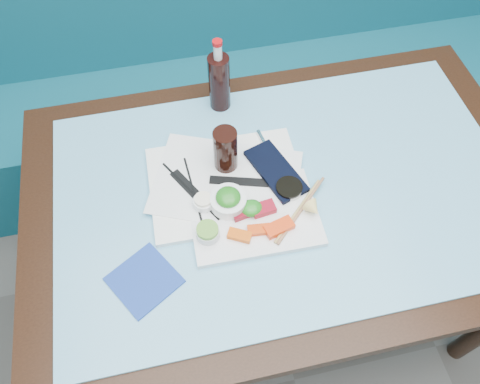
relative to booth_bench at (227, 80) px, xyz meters
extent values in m
cube|color=#105666|center=(0.00, -0.07, -0.15)|extent=(3.00, 0.55, 0.45)
cube|color=black|center=(0.00, -0.84, 0.36)|extent=(1.40, 0.90, 0.04)
cylinder|color=black|center=(-0.62, -0.47, -0.02)|extent=(0.06, 0.06, 0.71)
cylinder|color=black|center=(0.62, -0.47, -0.02)|extent=(0.06, 0.06, 0.71)
cube|color=#69B1D2|center=(0.00, -0.84, 0.38)|extent=(1.22, 0.76, 0.01)
cube|color=white|center=(-0.11, -0.91, 0.39)|extent=(0.33, 0.24, 0.02)
cube|color=#E55309|center=(-0.16, -0.96, 0.41)|extent=(0.06, 0.05, 0.01)
cube|color=#E03D08|center=(-0.11, -0.96, 0.41)|extent=(0.06, 0.03, 0.01)
cube|color=#EF3709|center=(-0.06, -0.96, 0.41)|extent=(0.08, 0.05, 0.02)
cube|color=maroon|center=(-0.14, -0.90, 0.41)|extent=(0.06, 0.04, 0.02)
cube|color=maroon|center=(-0.08, -0.90, 0.41)|extent=(0.06, 0.04, 0.02)
ellipsoid|color=#20791B|center=(-0.11, -0.90, 0.41)|extent=(0.06, 0.06, 0.03)
cylinder|color=silver|center=(-0.23, -0.94, 0.41)|extent=(0.07, 0.07, 0.02)
cylinder|color=#63A334|center=(-0.23, -0.94, 0.43)|extent=(0.07, 0.07, 0.01)
cylinder|color=white|center=(-0.23, -0.85, 0.41)|extent=(0.05, 0.05, 0.02)
cylinder|color=white|center=(-0.23, -0.85, 0.43)|extent=(0.05, 0.05, 0.01)
cylinder|color=white|center=(0.00, -0.86, 0.41)|extent=(0.09, 0.09, 0.01)
cylinder|color=black|center=(0.00, -0.86, 0.42)|extent=(0.08, 0.08, 0.01)
cone|color=#FFE078|center=(0.04, -0.94, 0.42)|extent=(0.05, 0.05, 0.04)
cube|color=black|center=(-0.12, -0.80, 0.40)|extent=(0.16, 0.07, 0.00)
cylinder|color=tan|center=(0.00, -0.92, 0.40)|extent=(0.17, 0.16, 0.01)
cylinder|color=#9D6B4A|center=(0.01, -0.92, 0.40)|extent=(0.18, 0.17, 0.01)
cube|color=white|center=(-0.15, -0.79, 0.39)|extent=(0.41, 0.31, 0.02)
cube|color=white|center=(-0.15, -0.79, 0.40)|extent=(0.45, 0.39, 0.00)
cylinder|color=white|center=(-0.16, -0.87, 0.42)|extent=(0.11, 0.11, 0.04)
ellipsoid|color=#21751B|center=(-0.16, -0.87, 0.44)|extent=(0.08, 0.08, 0.03)
cylinder|color=black|center=(-0.14, -0.74, 0.46)|extent=(0.07, 0.07, 0.13)
cube|color=black|center=(-0.02, -0.79, 0.41)|extent=(0.14, 0.21, 0.02)
cylinder|color=white|center=(-0.03, -0.69, 0.40)|extent=(0.02, 0.09, 0.01)
cylinder|color=black|center=(-0.25, -0.80, 0.40)|extent=(0.12, 0.21, 0.01)
cylinder|color=black|center=(-0.25, -0.80, 0.40)|extent=(0.02, 0.22, 0.01)
cube|color=black|center=(-0.25, -0.80, 0.40)|extent=(0.10, 0.15, 0.00)
cylinder|color=black|center=(-0.11, -0.50, 0.47)|extent=(0.07, 0.07, 0.18)
cylinder|color=white|center=(-0.11, -0.50, 0.58)|extent=(0.03, 0.03, 0.05)
cylinder|color=#B90B0E|center=(-0.11, -0.50, 0.61)|extent=(0.03, 0.03, 0.01)
cube|color=#1A3A94|center=(-0.40, -1.02, 0.39)|extent=(0.19, 0.19, 0.01)
camera|label=1|loc=(-0.27, -1.49, 1.42)|focal=35.00mm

